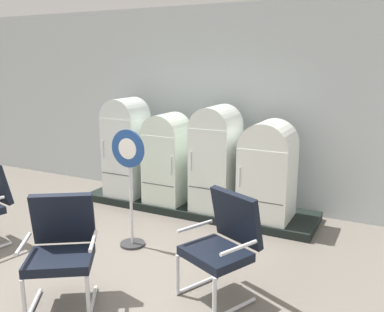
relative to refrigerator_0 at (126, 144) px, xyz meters
The scene contains 10 objects.
ground 3.29m from the refrigerator_0, 67.01° to the right, with size 12.00×10.00×0.05m, color #6A635A.
back_wall 1.58m from the refrigerator_0, 32.45° to the left, with size 11.76×0.12×3.19m.
display_plinth 1.54m from the refrigerator_0, ahead, with size 3.76×0.95×0.12m, color black.
refrigerator_0 is the anchor object (origin of this frame).
refrigerator_1 0.78m from the refrigerator_0, ahead, with size 0.61×0.62×1.41m.
refrigerator_2 1.59m from the refrigerator_0, ahead, with size 0.61×0.70×1.57m.
refrigerator_3 2.40m from the refrigerator_0, ahead, with size 0.71×0.69×1.40m.
armchair_right 3.24m from the refrigerator_0, 37.38° to the right, with size 0.83×0.83×1.07m.
armchair_center 3.02m from the refrigerator_0, 66.65° to the right, with size 0.86×0.86×1.07m.
sign_stand 1.79m from the refrigerator_0, 53.18° to the right, with size 0.47×0.32×1.52m.
Camera 1 is at (2.78, -2.61, 2.34)m, focal length 38.86 mm.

